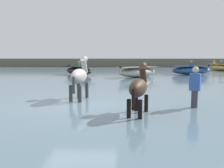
{
  "coord_description": "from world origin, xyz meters",
  "views": [
    {
      "loc": [
        1.49,
        -7.83,
        1.91
      ],
      "look_at": [
        1.03,
        1.67,
        0.84
      ],
      "focal_mm": 37.9,
      "sensor_mm": 36.0,
      "label": 1
    }
  ],
  "objects_px": {
    "horse_lead_grey": "(80,77)",
    "boat_near_port": "(191,70)",
    "boat_far_inshore": "(138,72)",
    "boat_mid_channel": "(220,67)",
    "person_spectator_far": "(195,91)",
    "horse_trailing_dark_bay": "(139,89)",
    "boat_distant_east": "(79,71)"
  },
  "relations": [
    {
      "from": "boat_mid_channel",
      "to": "boat_near_port",
      "type": "height_order",
      "value": "boat_near_port"
    },
    {
      "from": "horse_lead_grey",
      "to": "boat_distant_east",
      "type": "relative_size",
      "value": 0.57
    },
    {
      "from": "horse_lead_grey",
      "to": "boat_far_inshore",
      "type": "bearing_deg",
      "value": 74.88
    },
    {
      "from": "boat_distant_east",
      "to": "boat_mid_channel",
      "type": "height_order",
      "value": "boat_distant_east"
    },
    {
      "from": "boat_mid_channel",
      "to": "horse_trailing_dark_bay",
      "type": "bearing_deg",
      "value": -116.28
    },
    {
      "from": "horse_trailing_dark_bay",
      "to": "boat_mid_channel",
      "type": "height_order",
      "value": "horse_trailing_dark_bay"
    },
    {
      "from": "horse_trailing_dark_bay",
      "to": "horse_lead_grey",
      "type": "bearing_deg",
      "value": 132.4
    },
    {
      "from": "boat_far_inshore",
      "to": "boat_near_port",
      "type": "height_order",
      "value": "boat_near_port"
    },
    {
      "from": "boat_far_inshore",
      "to": "person_spectator_far",
      "type": "distance_m",
      "value": 11.7
    },
    {
      "from": "boat_far_inshore",
      "to": "boat_near_port",
      "type": "distance_m",
      "value": 5.89
    },
    {
      "from": "horse_trailing_dark_bay",
      "to": "boat_far_inshore",
      "type": "relative_size",
      "value": 0.46
    },
    {
      "from": "boat_far_inshore",
      "to": "boat_mid_channel",
      "type": "relative_size",
      "value": 1.01
    },
    {
      "from": "horse_trailing_dark_bay",
      "to": "person_spectator_far",
      "type": "relative_size",
      "value": 1.08
    },
    {
      "from": "boat_mid_channel",
      "to": "person_spectator_far",
      "type": "height_order",
      "value": "person_spectator_far"
    },
    {
      "from": "boat_far_inshore",
      "to": "person_spectator_far",
      "type": "bearing_deg",
      "value": -84.7
    },
    {
      "from": "boat_mid_channel",
      "to": "boat_distant_east",
      "type": "bearing_deg",
      "value": -151.69
    },
    {
      "from": "boat_distant_east",
      "to": "boat_near_port",
      "type": "bearing_deg",
      "value": 6.26
    },
    {
      "from": "boat_far_inshore",
      "to": "person_spectator_far",
      "type": "xyz_separation_m",
      "value": [
        1.08,
        -11.65,
        0.12
      ]
    },
    {
      "from": "boat_mid_channel",
      "to": "person_spectator_far",
      "type": "distance_m",
      "value": 23.96
    },
    {
      "from": "horse_lead_grey",
      "to": "horse_trailing_dark_bay",
      "type": "bearing_deg",
      "value": -47.6
    },
    {
      "from": "horse_trailing_dark_bay",
      "to": "boat_distant_east",
      "type": "height_order",
      "value": "horse_trailing_dark_bay"
    },
    {
      "from": "boat_far_inshore",
      "to": "person_spectator_far",
      "type": "relative_size",
      "value": 2.33
    },
    {
      "from": "horse_lead_grey",
      "to": "horse_trailing_dark_bay",
      "type": "height_order",
      "value": "horse_lead_grey"
    },
    {
      "from": "horse_trailing_dark_bay",
      "to": "boat_distant_east",
      "type": "relative_size",
      "value": 0.51
    },
    {
      "from": "horse_lead_grey",
      "to": "boat_far_inshore",
      "type": "relative_size",
      "value": 0.52
    },
    {
      "from": "boat_distant_east",
      "to": "boat_mid_channel",
      "type": "distance_m",
      "value": 17.91
    },
    {
      "from": "boat_distant_east",
      "to": "boat_mid_channel",
      "type": "relative_size",
      "value": 0.92
    },
    {
      "from": "horse_lead_grey",
      "to": "boat_near_port",
      "type": "bearing_deg",
      "value": 59.39
    },
    {
      "from": "horse_lead_grey",
      "to": "boat_near_port",
      "type": "xyz_separation_m",
      "value": [
        7.89,
        13.34,
        -0.43
      ]
    },
    {
      "from": "horse_lead_grey",
      "to": "boat_near_port",
      "type": "distance_m",
      "value": 15.5
    },
    {
      "from": "horse_lead_grey",
      "to": "person_spectator_far",
      "type": "xyz_separation_m",
      "value": [
        3.88,
        -1.28,
        -0.3
      ]
    },
    {
      "from": "boat_distant_east",
      "to": "person_spectator_far",
      "type": "xyz_separation_m",
      "value": [
        6.25,
        -13.49,
        0.13
      ]
    }
  ]
}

